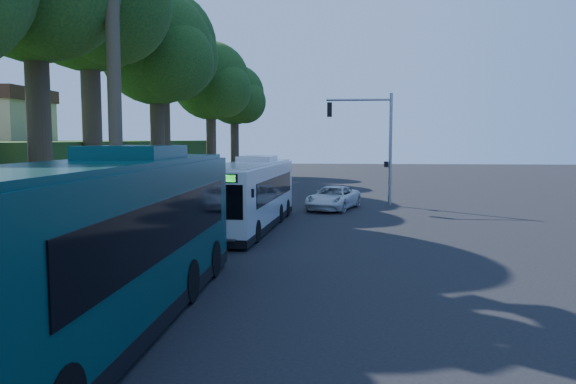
# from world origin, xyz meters

# --- Properties ---
(ground) EXTENTS (140.00, 140.00, 0.00)m
(ground) POSITION_xyz_m (0.00, 0.00, 0.00)
(ground) COLOR black
(ground) RESTS_ON ground
(sidewalk) EXTENTS (4.50, 70.00, 0.12)m
(sidewalk) POSITION_xyz_m (-7.30, 0.00, 0.06)
(sidewalk) COLOR gray
(sidewalk) RESTS_ON ground
(red_curb) EXTENTS (0.25, 30.00, 0.13)m
(red_curb) POSITION_xyz_m (-5.00, -4.00, 0.07)
(red_curb) COLOR maroon
(red_curb) RESTS_ON ground
(grass_verge) EXTENTS (8.00, 70.00, 0.06)m
(grass_verge) POSITION_xyz_m (-13.00, 5.00, 0.03)
(grass_verge) COLOR #234719
(grass_verge) RESTS_ON ground
(bus_shelter) EXTENTS (3.20, 1.51, 2.55)m
(bus_shelter) POSITION_xyz_m (-7.26, -2.86, 1.81)
(bus_shelter) COLOR black
(bus_shelter) RESTS_ON ground
(stop_sign_pole) EXTENTS (0.35, 0.06, 3.17)m
(stop_sign_pole) POSITION_xyz_m (-5.40, -5.00, 2.08)
(stop_sign_pole) COLOR gray
(stop_sign_pole) RESTS_ON ground
(traffic_signal_pole) EXTENTS (4.10, 0.30, 7.00)m
(traffic_signal_pole) POSITION_xyz_m (3.78, 10.00, 4.42)
(traffic_signal_pole) COLOR gray
(traffic_signal_pole) RESTS_ON ground
(tree_2) EXTENTS (8.82, 8.40, 15.12)m
(tree_2) POSITION_xyz_m (-11.89, 15.98, 10.48)
(tree_2) COLOR #382B1E
(tree_2) RESTS_ON ground
(tree_3) EXTENTS (10.08, 9.60, 17.28)m
(tree_3) POSITION_xyz_m (-13.88, 23.98, 11.98)
(tree_3) COLOR #382B1E
(tree_3) RESTS_ON ground
(tree_4) EXTENTS (8.40, 8.00, 14.14)m
(tree_4) POSITION_xyz_m (-11.40, 31.98, 9.73)
(tree_4) COLOR #382B1E
(tree_4) RESTS_ON ground
(tree_5) EXTENTS (7.35, 7.00, 12.86)m
(tree_5) POSITION_xyz_m (-10.41, 39.99, 8.96)
(tree_5) COLOR #382B1E
(tree_5) RESTS_ON ground
(white_bus) EXTENTS (3.15, 11.31, 3.33)m
(white_bus) POSITION_xyz_m (-2.59, 0.49, 1.62)
(white_bus) COLOR silver
(white_bus) RESTS_ON ground
(teal_bus) EXTENTS (2.95, 13.47, 4.01)m
(teal_bus) POSITION_xyz_m (-3.59, -13.96, 1.96)
(teal_bus) COLOR #093433
(teal_bus) RESTS_ON ground
(pickup) EXTENTS (3.62, 5.38, 1.37)m
(pickup) POSITION_xyz_m (1.28, 7.83, 0.68)
(pickup) COLOR silver
(pickup) RESTS_ON ground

